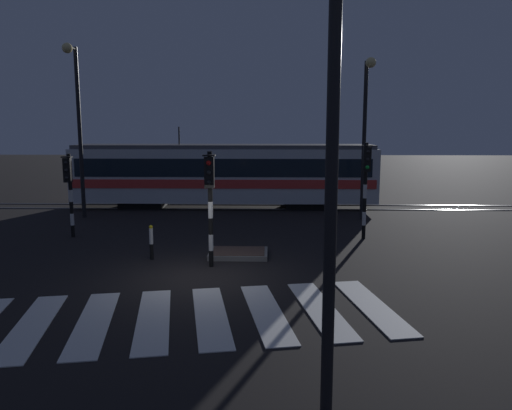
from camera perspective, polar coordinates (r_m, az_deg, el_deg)
ground_plane at (r=14.04m, az=-6.43°, el=-8.34°), size 120.00×120.00×0.00m
rail_near at (r=25.31m, az=-2.85°, el=-0.45°), size 80.00×0.12×0.03m
rail_far at (r=26.72m, az=-2.62°, el=0.05°), size 80.00×0.12×0.03m
crosswalk_zebra at (r=11.36m, az=-8.44°, el=-12.58°), size 10.02×5.37×0.02m
traffic_island at (r=16.24m, az=-2.03°, el=-5.56°), size 1.89×1.34×0.18m
traffic_light_corner_far_left at (r=19.84m, az=-20.65°, el=2.40°), size 0.36×0.42×3.17m
traffic_light_median_centre at (r=14.58m, az=-5.31°, el=1.52°), size 0.36×0.42×3.46m
traffic_light_corner_far_right at (r=18.69m, az=12.50°, el=3.25°), size 0.36×0.42×3.59m
street_lamp_trackside_right at (r=22.53m, az=12.49°, el=9.55°), size 0.44×1.21×7.02m
street_lamp_trackside_left at (r=23.81m, az=-19.88°, el=10.04°), size 0.44×1.21×7.67m
street_lamp_near_kerb at (r=6.62m, az=9.12°, el=10.39°), size 0.44×1.21×6.80m
tram at (r=25.82m, az=-3.62°, el=3.60°), size 15.66×2.58×4.15m
bollard_island_edge at (r=16.06m, az=-11.92°, el=-4.19°), size 0.12×0.12×1.11m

